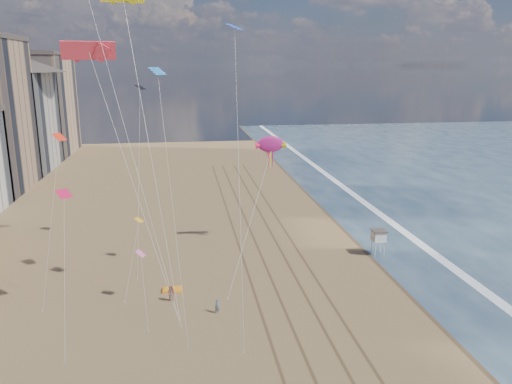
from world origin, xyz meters
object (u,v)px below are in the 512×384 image
grounded_kite (172,290)px  kite_flyer_a (218,306)px  lifeguard_stand (379,236)px  show_kite (271,144)px  kite_flyer_b (171,294)px

grounded_kite → kite_flyer_a: 7.28m
lifeguard_stand → kite_flyer_a: lifeguard_stand is taller
show_kite → kite_flyer_b: (-12.79, -14.56, -12.80)m
kite_flyer_a → kite_flyer_b: 5.50m
grounded_kite → show_kite: (12.73, 12.00, 13.55)m
lifeguard_stand → show_kite: size_ratio=0.16×
show_kite → kite_flyer_a: show_kite is taller
grounded_kite → lifeguard_stand: bearing=15.3°
show_kite → lifeguard_stand: bearing=-22.2°
lifeguard_stand → kite_flyer_a: bearing=-149.7°
lifeguard_stand → kite_flyer_a: (-21.28, -12.45, -1.79)m
kite_flyer_a → kite_flyer_b: kite_flyer_b is taller
lifeguard_stand → show_kite: 17.90m
lifeguard_stand → grounded_kite: bearing=-165.4°
show_kite → grounded_kite: bearing=-136.7°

